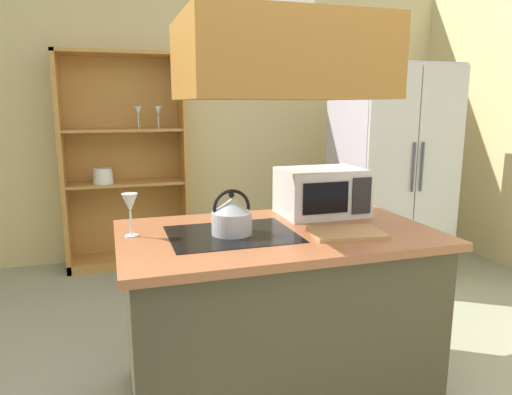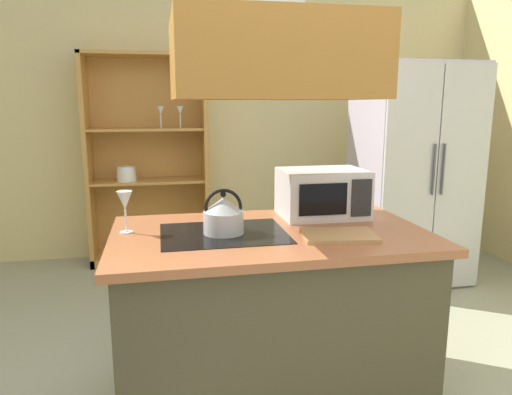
{
  "view_description": "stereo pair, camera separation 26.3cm",
  "coord_description": "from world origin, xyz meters",
  "px_view_note": "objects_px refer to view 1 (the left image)",
  "views": [
    {
      "loc": [
        -0.6,
        -1.77,
        1.52
      ],
      "look_at": [
        0.17,
        0.69,
        1.0
      ],
      "focal_mm": 33.04,
      "sensor_mm": 36.0,
      "label": 1
    },
    {
      "loc": [
        -0.35,
        -1.83,
        1.52
      ],
      "look_at": [
        0.17,
        0.69,
        1.0
      ],
      "focal_mm": 33.04,
      "sensor_mm": 36.0,
      "label": 2
    }
  ],
  "objects_px": {
    "refrigerator": "(390,172)",
    "kettle": "(232,216)",
    "dish_cabinet": "(125,173)",
    "wine_glass_on_counter": "(130,205)",
    "cutting_board": "(347,233)",
    "microwave": "(321,192)"
  },
  "relations": [
    {
      "from": "microwave",
      "to": "cutting_board",
      "type": "bearing_deg",
      "value": -98.5
    },
    {
      "from": "kettle",
      "to": "wine_glass_on_counter",
      "type": "relative_size",
      "value": 1.06
    },
    {
      "from": "refrigerator",
      "to": "kettle",
      "type": "distance_m",
      "value": 2.35
    },
    {
      "from": "microwave",
      "to": "kettle",
      "type": "bearing_deg",
      "value": -156.54
    },
    {
      "from": "dish_cabinet",
      "to": "microwave",
      "type": "relative_size",
      "value": 4.28
    },
    {
      "from": "refrigerator",
      "to": "kettle",
      "type": "relative_size",
      "value": 8.48
    },
    {
      "from": "dish_cabinet",
      "to": "wine_glass_on_counter",
      "type": "bearing_deg",
      "value": -91.4
    },
    {
      "from": "refrigerator",
      "to": "wine_glass_on_counter",
      "type": "relative_size",
      "value": 8.95
    },
    {
      "from": "refrigerator",
      "to": "microwave",
      "type": "xyz_separation_m",
      "value": [
        -1.24,
        -1.22,
        0.11
      ]
    },
    {
      "from": "cutting_board",
      "to": "microwave",
      "type": "height_order",
      "value": "microwave"
    },
    {
      "from": "dish_cabinet",
      "to": "microwave",
      "type": "xyz_separation_m",
      "value": [
        0.99,
        -2.19,
        0.16
      ]
    },
    {
      "from": "wine_glass_on_counter",
      "to": "cutting_board",
      "type": "bearing_deg",
      "value": -15.83
    },
    {
      "from": "kettle",
      "to": "cutting_board",
      "type": "xyz_separation_m",
      "value": [
        0.52,
        -0.17,
        -0.08
      ]
    },
    {
      "from": "refrigerator",
      "to": "cutting_board",
      "type": "height_order",
      "value": "refrigerator"
    },
    {
      "from": "refrigerator",
      "to": "microwave",
      "type": "bearing_deg",
      "value": -135.47
    },
    {
      "from": "cutting_board",
      "to": "kettle",
      "type": "bearing_deg",
      "value": 162.18
    },
    {
      "from": "kettle",
      "to": "microwave",
      "type": "bearing_deg",
      "value": 23.46
    },
    {
      "from": "cutting_board",
      "to": "microwave",
      "type": "xyz_separation_m",
      "value": [
        0.06,
        0.42,
        0.12
      ]
    },
    {
      "from": "dish_cabinet",
      "to": "cutting_board",
      "type": "xyz_separation_m",
      "value": [
        0.93,
        -2.61,
        0.04
      ]
    },
    {
      "from": "microwave",
      "to": "dish_cabinet",
      "type": "bearing_deg",
      "value": 114.37
    },
    {
      "from": "kettle",
      "to": "microwave",
      "type": "relative_size",
      "value": 0.47
    },
    {
      "from": "dish_cabinet",
      "to": "wine_glass_on_counter",
      "type": "distance_m",
      "value": 2.34
    }
  ]
}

